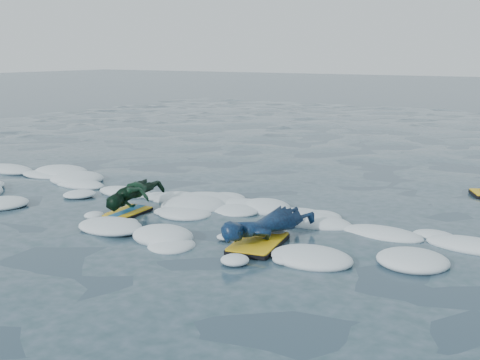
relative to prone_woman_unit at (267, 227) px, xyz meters
name	(u,v)px	position (x,y,z in m)	size (l,w,h in m)	color
ground	(183,234)	(-1.17, -0.31, -0.21)	(120.00, 120.00, 0.00)	#1A2F3E
foam_band	(224,217)	(-1.17, 0.73, -0.21)	(12.00, 3.10, 0.30)	white
prone_woman_unit	(267,227)	(0.00, 0.00, 0.00)	(0.93, 1.66, 0.41)	black
prone_child_unit	(135,197)	(-2.54, 0.23, 0.04)	(0.73, 1.28, 0.48)	black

